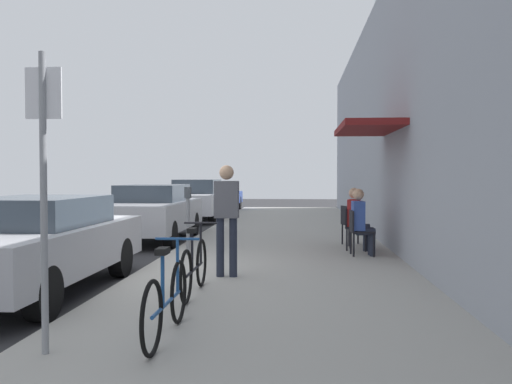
% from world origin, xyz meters
% --- Properties ---
extents(ground_plane, '(60.00, 60.00, 0.00)m').
position_xyz_m(ground_plane, '(0.00, 0.00, 0.00)').
color(ground_plane, '#2D2D30').
extents(sidewalk_slab, '(4.50, 32.00, 0.12)m').
position_xyz_m(sidewalk_slab, '(2.25, 2.00, 0.06)').
color(sidewalk_slab, '#9E9B93').
rests_on(sidewalk_slab, ground_plane).
extents(building_facade, '(1.40, 32.00, 5.97)m').
position_xyz_m(building_facade, '(4.65, 2.00, 2.98)').
color(building_facade, '#999EA8').
rests_on(building_facade, ground_plane).
extents(parked_car_0, '(1.80, 4.40, 1.36)m').
position_xyz_m(parked_car_0, '(-1.10, -1.14, 0.72)').
color(parked_car_0, '#B7B7BC').
rests_on(parked_car_0, ground_plane).
extents(parked_car_1, '(1.80, 4.40, 1.43)m').
position_xyz_m(parked_car_1, '(-1.10, 5.09, 0.75)').
color(parked_car_1, '#B7B7BC').
rests_on(parked_car_1, ground_plane).
extents(parked_car_2, '(1.80, 4.40, 1.52)m').
position_xyz_m(parked_car_2, '(-1.10, 11.31, 0.78)').
color(parked_car_2, silver).
rests_on(parked_car_2, ground_plane).
extents(parked_car_3, '(1.80, 4.40, 1.29)m').
position_xyz_m(parked_car_3, '(-1.10, 16.93, 0.68)').
color(parked_car_3, navy).
rests_on(parked_car_3, ground_plane).
extents(parking_meter, '(0.12, 0.10, 1.32)m').
position_xyz_m(parking_meter, '(0.45, 1.97, 0.89)').
color(parking_meter, slate).
rests_on(parking_meter, sidewalk_slab).
extents(street_sign, '(0.32, 0.06, 2.60)m').
position_xyz_m(street_sign, '(0.40, -3.95, 1.64)').
color(street_sign, gray).
rests_on(street_sign, sidewalk_slab).
extents(bicycle_0, '(0.46, 1.71, 0.90)m').
position_xyz_m(bicycle_0, '(1.34, -3.43, 0.48)').
color(bicycle_0, black).
rests_on(bicycle_0, sidewalk_slab).
extents(bicycle_1, '(0.46, 1.71, 0.90)m').
position_xyz_m(bicycle_1, '(1.25, -1.55, 0.48)').
color(bicycle_1, black).
rests_on(bicycle_1, sidewalk_slab).
extents(cafe_chair_0, '(0.46, 0.46, 0.87)m').
position_xyz_m(cafe_chair_0, '(3.75, 2.10, 0.62)').
color(cafe_chair_0, black).
rests_on(cafe_chair_0, sidewalk_slab).
extents(seated_patron_0, '(0.44, 0.37, 1.29)m').
position_xyz_m(seated_patron_0, '(3.81, 2.10, 0.82)').
color(seated_patron_0, '#232838').
rests_on(seated_patron_0, sidewalk_slab).
extents(cafe_chair_1, '(0.54, 0.54, 0.87)m').
position_xyz_m(cafe_chair_1, '(3.75, 2.90, 0.62)').
color(cafe_chair_1, black).
rests_on(cafe_chair_1, sidewalk_slab).
extents(seated_patron_1, '(0.50, 0.45, 1.29)m').
position_xyz_m(seated_patron_1, '(3.81, 2.88, 0.82)').
color(seated_patron_1, '#232838').
rests_on(seated_patron_1, sidewalk_slab).
extents(cafe_chair_2, '(0.55, 0.55, 0.87)m').
position_xyz_m(cafe_chair_2, '(3.75, 3.66, 0.62)').
color(cafe_chair_2, black).
rests_on(cafe_chair_2, sidewalk_slab).
extents(pedestrian_standing, '(0.36, 0.22, 1.70)m').
position_xyz_m(pedestrian_standing, '(1.50, -0.28, 1.12)').
color(pedestrian_standing, '#232838').
rests_on(pedestrian_standing, sidewalk_slab).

